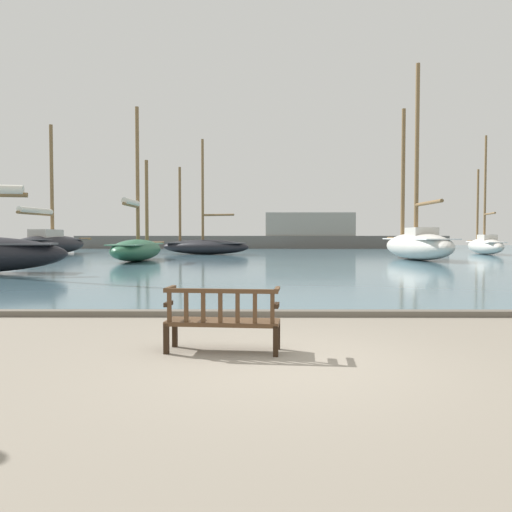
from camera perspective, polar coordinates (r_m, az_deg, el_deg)
name	(u,v)px	position (r m, az deg, el deg)	size (l,w,h in m)	color
ground_plane	(284,364)	(6.57, 3.25, -12.22)	(160.00, 160.00, 0.00)	gray
harbor_water	(262,252)	(50.38, 0.69, 0.42)	(100.00, 80.00, 0.08)	slate
quay_edge_kerb	(275,313)	(10.33, 2.15, -6.56)	(40.00, 0.30, 0.12)	#675F54
park_bench	(223,319)	(7.12, -3.84, -7.21)	(1.64, 0.67, 0.92)	black
sailboat_far_port	(417,243)	(35.10, 17.93, 1.44)	(3.27, 11.33, 13.09)	silver
sailboat_mid_starboard	(205,245)	(43.68, -5.90, 1.24)	(9.79, 4.89, 9.99)	black
sailboat_centre_channel	(51,242)	(47.02, -22.43, 1.46)	(4.43, 12.45, 11.31)	black
sailboat_nearest_port	(485,244)	(48.52, 24.69, 1.21)	(3.46, 10.76, 10.47)	silver
sailboat_nearest_starboard	(137,247)	(32.80, -13.41, 0.96)	(2.49, 8.80, 9.83)	#2D6647
far_breakwater	(274,238)	(65.39, 2.05, 2.10)	(48.43, 2.40, 4.75)	#66605B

